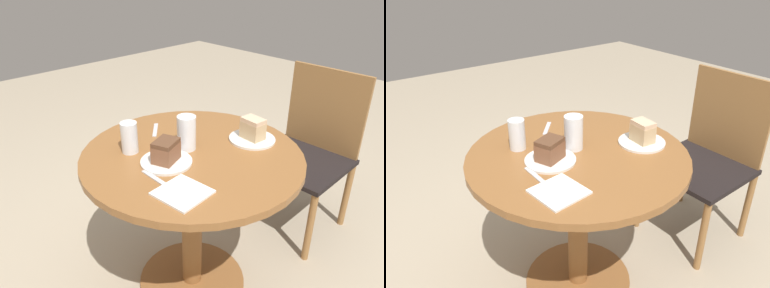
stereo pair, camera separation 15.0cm
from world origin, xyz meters
The scene contains 12 objects.
ground_plane centered at (0.00, 0.00, 0.00)m, with size 8.00×8.00×0.00m, color tan.
table centered at (0.00, 0.00, 0.53)m, with size 0.91×0.91×0.73m.
chair centered at (0.08, 0.82, 0.47)m, with size 0.48×0.46×0.90m.
plate_near centered at (-0.01, -0.13, 0.73)m, with size 0.20×0.20×0.01m.
plate_far centered at (0.10, 0.27, 0.73)m, with size 0.20×0.20×0.01m.
cake_slice_near centered at (-0.01, -0.13, 0.78)m, with size 0.11×0.12×0.09m.
cake_slice_far centered at (0.10, 0.27, 0.78)m, with size 0.10×0.07×0.09m.
glass_lemonade centered at (-0.04, 0.01, 0.79)m, with size 0.08×0.08×0.14m.
glass_water centered at (-0.18, -0.18, 0.78)m, with size 0.07×0.07×0.13m.
napkin_stack centered at (0.19, -0.22, 0.73)m, with size 0.18×0.18×0.01m.
fork centered at (0.06, -0.23, 0.73)m, with size 0.16×0.02×0.00m.
spoon centered at (-0.27, 0.03, 0.73)m, with size 0.11×0.10×0.00m.
Camera 1 is at (0.97, -0.92, 1.45)m, focal length 35.00 mm.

